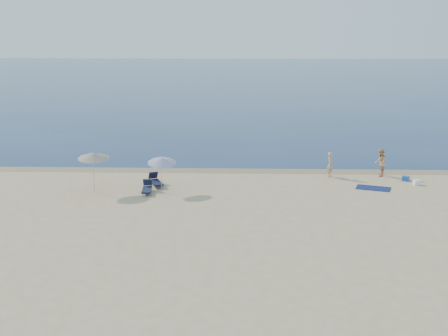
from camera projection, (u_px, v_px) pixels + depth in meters
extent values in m
plane|color=tan|center=(330.00, 314.00, 18.38)|extent=(160.00, 160.00, 0.00)
cube|color=#0C224D|center=(256.00, 77.00, 115.49)|extent=(240.00, 160.00, 0.01)
cube|color=#847254|center=(286.00, 171.00, 37.22)|extent=(240.00, 1.60, 0.00)
imported|color=tan|center=(330.00, 165.00, 35.54)|extent=(0.57, 0.68, 1.60)
imported|color=tan|center=(380.00, 162.00, 35.74)|extent=(0.88, 1.01, 1.77)
cube|color=#0E1848|center=(373.00, 188.00, 33.08)|extent=(2.19, 1.64, 0.03)
cube|color=white|center=(417.00, 182.00, 33.84)|extent=(0.42, 0.38, 0.30)
cube|color=#204DAE|center=(406.00, 178.00, 34.74)|extent=(0.51, 0.45, 0.30)
cylinder|color=silver|center=(161.00, 178.00, 31.97)|extent=(0.13, 0.43, 1.87)
cone|color=white|center=(162.00, 161.00, 32.13)|extent=(1.97, 1.99, 0.62)
sphere|color=silver|center=(162.00, 158.00, 32.09)|extent=(0.05, 0.05, 0.05)
cylinder|color=silver|center=(94.00, 175.00, 32.07)|extent=(0.12, 0.29, 2.17)
cone|color=beige|center=(94.00, 155.00, 32.05)|extent=(2.26, 2.28, 0.55)
sphere|color=silver|center=(93.00, 152.00, 32.01)|extent=(0.06, 0.06, 0.06)
cube|color=black|center=(156.00, 183.00, 33.52)|extent=(1.07, 1.57, 0.10)
cube|color=black|center=(153.00, 175.00, 34.13)|extent=(0.64, 0.54, 0.48)
cylinder|color=#A5A5AD|center=(160.00, 184.00, 33.62)|extent=(0.03, 0.03, 0.22)
cube|color=#151E3A|center=(147.00, 190.00, 32.05)|extent=(0.63, 1.43, 0.09)
cube|color=#151E3A|center=(148.00, 182.00, 32.66)|extent=(0.54, 0.38, 0.45)
cylinder|color=#A5A5AD|center=(150.00, 191.00, 32.09)|extent=(0.03, 0.03, 0.20)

